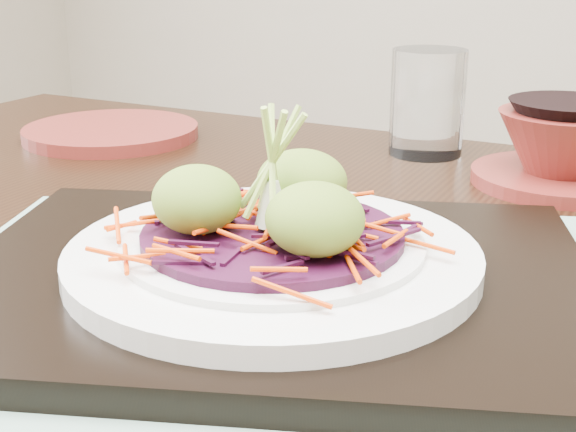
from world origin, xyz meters
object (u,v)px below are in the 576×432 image
at_px(water_glass, 427,103).
at_px(terracotta_bowl_set, 563,152).
at_px(dining_table, 312,416).
at_px(white_plate, 273,255).
at_px(terracotta_side_plate, 111,132).
at_px(serving_tray, 273,281).

distance_m(water_glass, terracotta_bowl_set, 0.15).
bearing_deg(dining_table, white_plate, -99.61).
distance_m(dining_table, water_glass, 0.38).
height_order(white_plate, terracotta_side_plate, white_plate).
height_order(white_plate, terracotta_bowl_set, terracotta_bowl_set).
distance_m(serving_tray, white_plate, 0.02).
height_order(terracotta_side_plate, terracotta_bowl_set, terracotta_bowl_set).
relative_size(dining_table, serving_tray, 3.32).
height_order(white_plate, water_glass, water_glass).
bearing_deg(dining_table, terracotta_side_plate, 145.98).
distance_m(white_plate, terracotta_bowl_set, 0.35).
bearing_deg(white_plate, terracotta_bowl_set, 71.42).
xyz_separation_m(white_plate, terracotta_side_plate, (-0.36, 0.29, -0.02)).
bearing_deg(serving_tray, water_glass, 74.07).
relative_size(dining_table, white_plate, 5.11).
bearing_deg(dining_table, water_glass, 96.22).
bearing_deg(terracotta_bowl_set, serving_tray, -108.58).
relative_size(serving_tray, water_glass, 3.59).
relative_size(dining_table, terracotta_side_plate, 6.60).
distance_m(terracotta_side_plate, water_glass, 0.35).
bearing_deg(serving_tray, terracotta_bowl_set, 51.03).
bearing_deg(terracotta_bowl_set, dining_table, -109.81).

